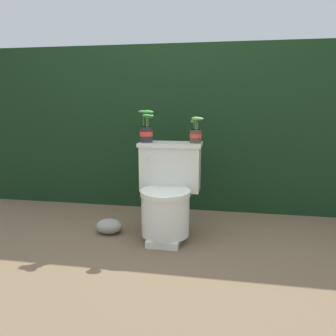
{
  "coord_description": "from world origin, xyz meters",
  "views": [
    {
      "loc": [
        0.36,
        -2.29,
        1.04
      ],
      "look_at": [
        -0.06,
        0.12,
        0.54
      ],
      "focal_mm": 35.0,
      "sensor_mm": 36.0,
      "label": 1
    }
  ],
  "objects_px": {
    "toilet": "(168,193)",
    "garden_stone": "(109,226)",
    "potted_plant_midleft": "(196,132)",
    "potted_plant_left": "(146,129)"
  },
  "relations": [
    {
      "from": "garden_stone",
      "to": "potted_plant_midleft",
      "type": "bearing_deg",
      "value": 13.78
    },
    {
      "from": "toilet",
      "to": "potted_plant_left",
      "type": "height_order",
      "value": "potted_plant_left"
    },
    {
      "from": "potted_plant_left",
      "to": "potted_plant_midleft",
      "type": "relative_size",
      "value": 1.23
    },
    {
      "from": "potted_plant_left",
      "to": "toilet",
      "type": "bearing_deg",
      "value": -31.56
    },
    {
      "from": "potted_plant_left",
      "to": "potted_plant_midleft",
      "type": "height_order",
      "value": "potted_plant_left"
    },
    {
      "from": "toilet",
      "to": "potted_plant_midleft",
      "type": "bearing_deg",
      "value": 33.63
    },
    {
      "from": "toilet",
      "to": "garden_stone",
      "type": "height_order",
      "value": "toilet"
    },
    {
      "from": "potted_plant_left",
      "to": "potted_plant_midleft",
      "type": "bearing_deg",
      "value": 2.2
    },
    {
      "from": "potted_plant_left",
      "to": "garden_stone",
      "type": "height_order",
      "value": "potted_plant_left"
    },
    {
      "from": "potted_plant_midleft",
      "to": "toilet",
      "type": "bearing_deg",
      "value": -146.37
    }
  ]
}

